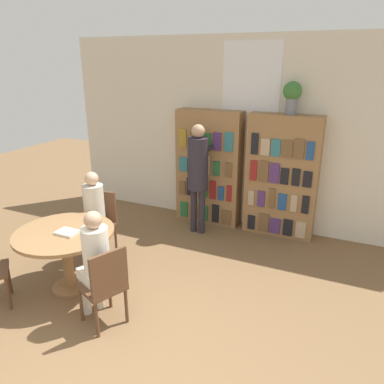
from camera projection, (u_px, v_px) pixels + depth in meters
name	position (u px, v px, depth m)	size (l,w,h in m)	color
ground_plane	(119.00, 379.00, 3.26)	(16.00, 16.00, 0.00)	brown
wall_back	(249.00, 135.00, 5.92)	(6.40, 0.07, 3.00)	beige
bookshelf_left	(209.00, 168.00, 6.18)	(1.08, 0.34, 1.88)	olive
bookshelf_right	(281.00, 177.00, 5.71)	(1.08, 0.34, 1.88)	olive
flower_vase	(292.00, 94.00, 5.28)	(0.27, 0.27, 0.46)	slate
reading_table	(65.00, 242.00, 4.37)	(1.14, 1.14, 0.76)	olive
chair_left_side	(100.00, 220.00, 5.24)	(0.48, 0.48, 0.90)	brown
chair_far_side	(105.00, 284.00, 3.77)	(0.53, 0.53, 0.90)	brown
seated_reader_left	(93.00, 211.00, 5.01)	(0.34, 0.40, 1.25)	beige
seated_reader_right	(95.00, 259.00, 3.82)	(0.41, 0.38, 1.25)	silver
librarian_standing	(198.00, 168.00, 5.70)	(0.31, 0.58, 1.73)	#28232D
open_book_on_table	(67.00, 232.00, 4.26)	(0.24, 0.18, 0.03)	silver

